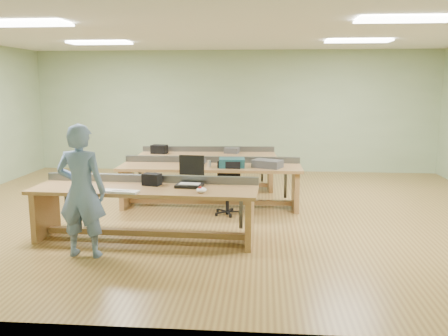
{
  "coord_description": "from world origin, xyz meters",
  "views": [
    {
      "loc": [
        0.73,
        -7.88,
        2.16
      ],
      "look_at": [
        0.13,
        -0.6,
        0.87
      ],
      "focal_mm": 38.0,
      "sensor_mm": 36.0,
      "label": 1
    }
  ],
  "objects_px": {
    "workbench_front": "(145,200)",
    "workbench_mid": "(210,176)",
    "parts_bin_grey": "(267,164)",
    "person": "(82,191)",
    "task_chair": "(228,195)",
    "drinks_can": "(209,164)",
    "parts_bin_teal": "(232,163)",
    "camera_bag": "(152,179)",
    "mug": "(202,162)",
    "laptop_base": "(189,185)",
    "workbench_back": "(208,163)"
  },
  "relations": [
    {
      "from": "mug",
      "to": "drinks_can",
      "type": "distance_m",
      "value": 0.23
    },
    {
      "from": "parts_bin_teal",
      "to": "drinks_can",
      "type": "distance_m",
      "value": 0.4
    },
    {
      "from": "laptop_base",
      "to": "parts_bin_grey",
      "type": "height_order",
      "value": "parts_bin_grey"
    },
    {
      "from": "task_chair",
      "to": "parts_bin_teal",
      "type": "relative_size",
      "value": 1.98
    },
    {
      "from": "person",
      "to": "laptop_base",
      "type": "relative_size",
      "value": 4.69
    },
    {
      "from": "workbench_front",
      "to": "person",
      "type": "relative_size",
      "value": 1.87
    },
    {
      "from": "person",
      "to": "parts_bin_teal",
      "type": "relative_size",
      "value": 3.86
    },
    {
      "from": "workbench_mid",
      "to": "mug",
      "type": "distance_m",
      "value": 0.28
    },
    {
      "from": "workbench_back",
      "to": "mug",
      "type": "xyz_separation_m",
      "value": [
        0.07,
        -1.42,
        0.25
      ]
    },
    {
      "from": "workbench_front",
      "to": "workbench_mid",
      "type": "distance_m",
      "value": 2.0
    },
    {
      "from": "parts_bin_grey",
      "to": "drinks_can",
      "type": "height_order",
      "value": "parts_bin_grey"
    },
    {
      "from": "workbench_front",
      "to": "mug",
      "type": "height_order",
      "value": "workbench_front"
    },
    {
      "from": "parts_bin_grey",
      "to": "workbench_mid",
      "type": "bearing_deg",
      "value": 172.53
    },
    {
      "from": "workbench_front",
      "to": "parts_bin_teal",
      "type": "xyz_separation_m",
      "value": [
        1.1,
        1.73,
        0.26
      ]
    },
    {
      "from": "parts_bin_teal",
      "to": "workbench_mid",
      "type": "bearing_deg",
      "value": 160.0
    },
    {
      "from": "workbench_mid",
      "to": "person",
      "type": "distance_m",
      "value": 2.93
    },
    {
      "from": "parts_bin_grey",
      "to": "task_chair",
      "type": "bearing_deg",
      "value": -154.71
    },
    {
      "from": "workbench_back",
      "to": "laptop_base",
      "type": "bearing_deg",
      "value": -90.8
    },
    {
      "from": "person",
      "to": "parts_bin_teal",
      "type": "height_order",
      "value": "person"
    },
    {
      "from": "laptop_base",
      "to": "parts_bin_teal",
      "type": "relative_size",
      "value": 0.82
    },
    {
      "from": "workbench_mid",
      "to": "parts_bin_grey",
      "type": "height_order",
      "value": "parts_bin_grey"
    },
    {
      "from": "workbench_mid",
      "to": "person",
      "type": "relative_size",
      "value": 1.9
    },
    {
      "from": "workbench_back",
      "to": "person",
      "type": "distance_m",
      "value": 4.22
    },
    {
      "from": "workbench_mid",
      "to": "parts_bin_teal",
      "type": "relative_size",
      "value": 7.33
    },
    {
      "from": "parts_bin_grey",
      "to": "drinks_can",
      "type": "relative_size",
      "value": 4.2
    },
    {
      "from": "laptop_base",
      "to": "task_chair",
      "type": "bearing_deg",
      "value": 77.67
    },
    {
      "from": "person",
      "to": "task_chair",
      "type": "xyz_separation_m",
      "value": [
        1.67,
        2.15,
        -0.53
      ]
    },
    {
      "from": "camera_bag",
      "to": "mug",
      "type": "xyz_separation_m",
      "value": [
        0.49,
        1.78,
        -0.03
      ]
    },
    {
      "from": "workbench_front",
      "to": "laptop_base",
      "type": "bearing_deg",
      "value": 8.97
    },
    {
      "from": "workbench_front",
      "to": "drinks_can",
      "type": "relative_size",
      "value": 27.68
    },
    {
      "from": "workbench_front",
      "to": "workbench_mid",
      "type": "relative_size",
      "value": 0.98
    },
    {
      "from": "camera_bag",
      "to": "task_chair",
      "type": "bearing_deg",
      "value": 67.37
    },
    {
      "from": "task_chair",
      "to": "workbench_mid",
      "type": "bearing_deg",
      "value": 130.94
    },
    {
      "from": "workbench_back",
      "to": "task_chair",
      "type": "xyz_separation_m",
      "value": [
        0.56,
        -1.91,
        -0.24
      ]
    },
    {
      "from": "workbench_back",
      "to": "camera_bag",
      "type": "relative_size",
      "value": 11.52
    },
    {
      "from": "workbench_back",
      "to": "laptop_base",
      "type": "height_order",
      "value": "workbench_back"
    },
    {
      "from": "person",
      "to": "parts_bin_grey",
      "type": "xyz_separation_m",
      "value": [
        2.34,
        2.47,
        -0.03
      ]
    },
    {
      "from": "workbench_front",
      "to": "camera_bag",
      "type": "bearing_deg",
      "value": 65.41
    },
    {
      "from": "camera_bag",
      "to": "mug",
      "type": "relative_size",
      "value": 1.83
    },
    {
      "from": "person",
      "to": "task_chair",
      "type": "bearing_deg",
      "value": -125.44
    },
    {
      "from": "workbench_front",
      "to": "drinks_can",
      "type": "bearing_deg",
      "value": 69.84
    },
    {
      "from": "parts_bin_grey",
      "to": "laptop_base",
      "type": "bearing_deg",
      "value": -123.48
    },
    {
      "from": "camera_bag",
      "to": "parts_bin_grey",
      "type": "relative_size",
      "value": 0.51
    },
    {
      "from": "workbench_back",
      "to": "camera_bag",
      "type": "bearing_deg",
      "value": -100.49
    },
    {
      "from": "workbench_mid",
      "to": "workbench_back",
      "type": "xyz_separation_m",
      "value": [
        -0.22,
        1.46,
        -0.01
      ]
    },
    {
      "from": "parts_bin_grey",
      "to": "mug",
      "type": "bearing_deg",
      "value": 171.36
    },
    {
      "from": "person",
      "to": "camera_bag",
      "type": "distance_m",
      "value": 1.1
    },
    {
      "from": "workbench_front",
      "to": "workbench_mid",
      "type": "height_order",
      "value": "same"
    },
    {
      "from": "workbench_mid",
      "to": "drinks_can",
      "type": "distance_m",
      "value": 0.28
    },
    {
      "from": "task_chair",
      "to": "laptop_base",
      "type": "bearing_deg",
      "value": -104.72
    }
  ]
}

